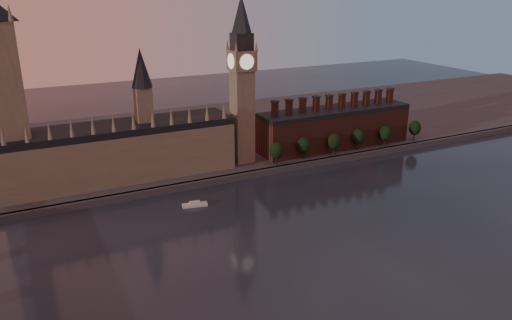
{
  "coord_description": "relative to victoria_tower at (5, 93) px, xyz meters",
  "views": [
    {
      "loc": [
        -116.49,
        -164.51,
        110.69
      ],
      "look_at": [
        -7.74,
        55.0,
        24.58
      ],
      "focal_mm": 35.0,
      "sensor_mm": 36.0,
      "label": 1
    }
  ],
  "objects": [
    {
      "name": "victoria_tower",
      "position": [
        0.0,
        0.0,
        0.0
      ],
      "size": [
        24.0,
        24.0,
        108.0
      ],
      "color": "#81705C",
      "rests_on": "north_bank"
    },
    {
      "name": "embankment_tree_2",
      "position": [
        188.68,
        -21.45,
        -45.62
      ],
      "size": [
        8.6,
        8.6,
        14.88
      ],
      "color": "black",
      "rests_on": "north_bank"
    },
    {
      "name": "big_ben",
      "position": [
        130.0,
        -5.0,
        -2.26
      ],
      "size": [
        15.0,
        15.0,
        107.0
      ],
      "color": "#81705C",
      "rests_on": "north_bank"
    },
    {
      "name": "embankment_tree_0",
      "position": [
        145.57,
        -21.29,
        -45.62
      ],
      "size": [
        8.6,
        8.6,
        14.88
      ],
      "color": "black",
      "rests_on": "north_bank"
    },
    {
      "name": "embankment_tree_1",
      "position": [
        166.23,
        -19.62,
        -45.62
      ],
      "size": [
        8.6,
        8.6,
        14.88
      ],
      "color": "black",
      "rests_on": "north_bank"
    },
    {
      "name": "chimney_block",
      "position": [
        200.0,
        -5.0,
        -41.27
      ],
      "size": [
        110.0,
        25.0,
        37.0
      ],
      "color": "#50291E",
      "rests_on": "north_bank"
    },
    {
      "name": "embankment_tree_4",
      "position": [
        231.84,
        -21.11,
        -45.62
      ],
      "size": [
        8.6,
        8.6,
        14.88
      ],
      "color": "black",
      "rests_on": "north_bank"
    },
    {
      "name": "embankment_tree_3",
      "position": [
        209.73,
        -19.67,
        -45.62
      ],
      "size": [
        8.6,
        8.6,
        14.88
      ],
      "color": "black",
      "rests_on": "north_bank"
    },
    {
      "name": "north_bank",
      "position": [
        120.0,
        63.04,
        -57.09
      ],
      "size": [
        900.0,
        182.0,
        4.0
      ],
      "color": "#404145",
      "rests_on": "ground"
    },
    {
      "name": "embankment_tree_5",
      "position": [
        259.97,
        -19.88,
        -45.62
      ],
      "size": [
        8.6,
        8.6,
        14.88
      ],
      "color": "black",
      "rests_on": "north_bank"
    },
    {
      "name": "palace_of_westminster",
      "position": [
        55.59,
        -0.09,
        -37.46
      ],
      "size": [
        130.0,
        30.3,
        74.0
      ],
      "color": "#81705C",
      "rests_on": "north_bank"
    },
    {
      "name": "river_boat",
      "position": [
        81.47,
        -49.1,
        -58.08
      ],
      "size": [
        13.62,
        6.12,
        2.63
      ],
      "rotation": [
        0.0,
        0.0,
        -0.19
      ],
      "color": "silver",
      "rests_on": "ground"
    },
    {
      "name": "ground",
      "position": [
        120.0,
        -115.0,
        -59.09
      ],
      "size": [
        900.0,
        900.0,
        0.0
      ],
      "primitive_type": "plane",
      "color": "black",
      "rests_on": "ground"
    }
  ]
}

